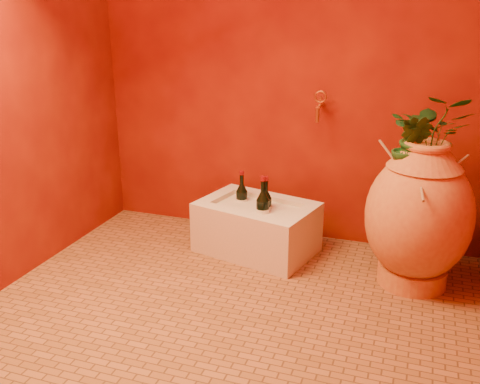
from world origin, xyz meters
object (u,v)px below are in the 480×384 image
at_px(amphora, 419,215).
at_px(wall_tap, 320,105).
at_px(wine_bottle_b, 242,201).
at_px(wine_bottle_a, 266,208).
at_px(wine_bottle_c, 263,211).
at_px(stone_basin, 257,228).

height_order(amphora, wall_tap, wall_tap).
height_order(amphora, wine_bottle_b, amphora).
distance_m(wine_bottle_b, wall_tap, 0.77).
relative_size(wine_bottle_a, wine_bottle_b, 1.02).
bearing_deg(wine_bottle_a, amphora, -8.24).
bearing_deg(wine_bottle_c, wine_bottle_b, 140.29).
bearing_deg(wall_tap, wine_bottle_b, -160.17).
bearing_deg(wall_tap, amphora, -30.22).
relative_size(stone_basin, wine_bottle_a, 2.48).
height_order(stone_basin, wine_bottle_a, wine_bottle_a).
bearing_deg(wine_bottle_b, wine_bottle_a, -23.57).
height_order(amphora, stone_basin, amphora).
distance_m(wine_bottle_a, wine_bottle_c, 0.08).
xyz_separation_m(amphora, stone_basin, (-0.94, 0.11, -0.25)).
distance_m(stone_basin, wine_bottle_c, 0.17).
height_order(wine_bottle_a, wine_bottle_b, wine_bottle_a).
height_order(amphora, wine_bottle_c, amphora).
relative_size(wine_bottle_b, wall_tap, 1.73).
bearing_deg(wine_bottle_b, amphora, -10.99).
distance_m(wine_bottle_a, wine_bottle_b, 0.20).
relative_size(wine_bottle_c, wall_tap, 1.90).
height_order(wine_bottle_a, wall_tap, wall_tap).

